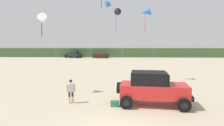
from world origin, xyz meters
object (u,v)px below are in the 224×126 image
object	(u,v)px
person_watching	(71,90)
kite_white_parafoil	(107,6)
kite_black_sled	(43,20)
kite_pink_ribbon	(117,12)
distant_sedan	(101,56)
kite_green_box	(146,12)
jeep	(153,88)
cooler_box	(115,104)
distant_pickup	(74,54)

from	to	relation	value
person_watching	kite_white_parafoil	size ratio (longest dim) A/B	0.17
kite_black_sled	kite_pink_ribbon	world-z (taller)	kite_pink_ribbon
distant_sedan	kite_green_box	xyz separation A→B (m)	(8.00, -32.71, 6.96)
kite_pink_ribbon	kite_black_sled	bearing A→B (deg)	-128.65
kite_green_box	kite_black_sled	size ratio (longest dim) A/B	1.21
jeep	distant_sedan	bearing A→B (deg)	99.92
cooler_box	kite_green_box	bearing A→B (deg)	70.95
jeep	cooler_box	xyz separation A→B (m)	(-2.53, -0.34, -1.01)
jeep	cooler_box	distance (m)	2.75
distant_pickup	kite_white_parafoil	xyz separation A→B (m)	(11.26, -28.83, 8.22)
jeep	person_watching	bearing A→B (deg)	177.15
person_watching	kite_white_parafoil	world-z (taller)	kite_white_parafoil
kite_green_box	kite_white_parafoil	bearing A→B (deg)	134.44
distant_sedan	kite_white_parafoil	distance (m)	29.53
kite_green_box	kite_white_parafoil	world-z (taller)	kite_white_parafoil
person_watching	cooler_box	size ratio (longest dim) A/B	2.98
kite_green_box	kite_white_parafoil	distance (m)	6.71
jeep	distant_pickup	world-z (taller)	jeep
distant_sedan	kite_green_box	size ratio (longest dim) A/B	0.52
distant_sedan	kite_black_sled	size ratio (longest dim) A/B	0.63
kite_white_parafoil	person_watching	bearing A→B (deg)	-97.67
kite_pink_ribbon	kite_white_parafoil	xyz separation A→B (m)	(-1.42, 3.02, 1.32)
distant_pickup	distant_sedan	xyz separation A→B (m)	(7.82, -0.77, -0.34)
cooler_box	kite_pink_ribbon	size ratio (longest dim) A/B	0.07
kite_green_box	kite_pink_ribbon	distance (m)	3.55
cooler_box	distant_pickup	xyz separation A→B (m)	(-12.55, 42.63, 0.75)
distant_pickup	kite_black_sled	distance (m)	40.23
jeep	kite_green_box	xyz separation A→B (m)	(0.73, 8.81, 6.36)
distant_pickup	kite_white_parafoil	world-z (taller)	kite_white_parafoil
jeep	person_watching	distance (m)	5.62
distant_pickup	kite_green_box	world-z (taller)	kite_green_box
distant_pickup	cooler_box	bearing A→B (deg)	-73.59
kite_white_parafoil	kite_green_box	bearing A→B (deg)	-45.56
jeep	distant_sedan	size ratio (longest dim) A/B	1.18
distant_sedan	kite_black_sled	bearing A→B (deg)	-77.41
person_watching	kite_green_box	world-z (taller)	kite_green_box
jeep	person_watching	world-z (taller)	jeep
kite_white_parafoil	kite_pink_ribbon	bearing A→B (deg)	-64.92
cooler_box	kite_pink_ribbon	xyz separation A→B (m)	(0.12, 10.78, 7.64)
person_watching	distant_pickup	size ratio (longest dim) A/B	0.34
cooler_box	distant_sedan	distance (m)	42.13
distant_pickup	kite_white_parafoil	size ratio (longest dim) A/B	0.51
cooler_box	distant_sedan	xyz separation A→B (m)	(-4.73, 41.86, 0.41)
distant_pickup	kite_pink_ribbon	xyz separation A→B (m)	(12.68, -31.85, 6.89)
kite_pink_ribbon	kite_white_parafoil	size ratio (longest dim) A/B	0.87
person_watching	kite_green_box	xyz separation A→B (m)	(6.34, 8.53, 6.62)
cooler_box	kite_black_sled	size ratio (longest dim) A/B	0.08
cooler_box	kite_pink_ribbon	bearing A→B (deg)	89.95
cooler_box	kite_green_box	xyz separation A→B (m)	(3.27, 9.15, 7.37)
distant_sedan	kite_white_parafoil	bearing A→B (deg)	-68.73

